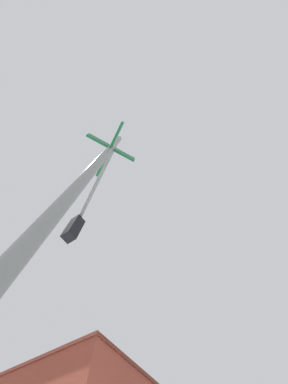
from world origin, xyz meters
name	(u,v)px	position (x,y,z in m)	size (l,w,h in m)	color
traffic_signal_near	(83,203)	(-6.67, -5.93, 4.28)	(1.77, 2.87, 6.06)	slate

